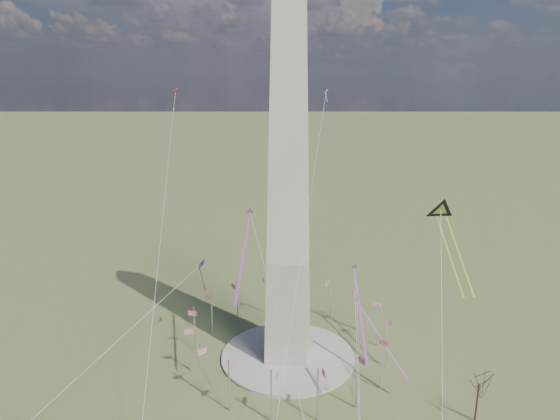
# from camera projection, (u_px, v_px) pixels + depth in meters

# --- Properties ---
(ground) EXTENTS (2000.00, 2000.00, 0.00)m
(ground) POSITION_uv_depth(u_px,v_px,m) (288.00, 357.00, 135.16)
(ground) COLOR brown
(ground) RESTS_ON ground
(plaza) EXTENTS (36.00, 36.00, 0.80)m
(plaza) POSITION_uv_depth(u_px,v_px,m) (288.00, 356.00, 135.05)
(plaza) COLOR #B9B4A9
(plaza) RESTS_ON ground
(washington_monument) EXTENTS (15.56, 15.56, 100.00)m
(washington_monument) POSITION_uv_depth(u_px,v_px,m) (289.00, 185.00, 122.45)
(washington_monument) COLOR #BEB09F
(washington_monument) RESTS_ON plaza
(flagpole_ring) EXTENTS (54.40, 54.40, 13.00)m
(flagpole_ring) POSITION_uv_depth(u_px,v_px,m) (288.00, 333.00, 133.23)
(flagpole_ring) COLOR silver
(flagpole_ring) RESTS_ON ground
(tree_near) EXTENTS (8.07, 8.07, 14.12)m
(tree_near) POSITION_uv_depth(u_px,v_px,m) (479.00, 381.00, 107.90)
(tree_near) COLOR #432F28
(tree_near) RESTS_ON ground
(kite_delta_black) EXTENTS (10.12, 22.25, 18.13)m
(kite_delta_black) POSITION_uv_depth(u_px,v_px,m) (442.00, 215.00, 124.55)
(kite_delta_black) COLOR black
(kite_delta_black) RESTS_ON ground
(kite_diamond_purple) EXTENTS (2.10, 3.16, 9.63)m
(kite_diamond_purple) POSITION_uv_depth(u_px,v_px,m) (202.00, 267.00, 135.19)
(kite_diamond_purple) COLOR #421D83
(kite_diamond_purple) RESTS_ON ground
(kite_streamer_left) EXTENTS (5.03, 22.01, 15.19)m
(kite_streamer_left) POSITION_uv_depth(u_px,v_px,m) (358.00, 299.00, 117.97)
(kite_streamer_left) COLOR #F04C25
(kite_streamer_left) RESTS_ON ground
(kite_streamer_mid) EXTENTS (2.84, 23.03, 15.80)m
(kite_streamer_mid) POSITION_uv_depth(u_px,v_px,m) (245.00, 241.00, 118.32)
(kite_streamer_mid) COLOR #F04C25
(kite_streamer_mid) RESTS_ON ground
(kite_streamer_right) EXTENTS (13.53, 16.04, 13.60)m
(kite_streamer_right) POSITION_uv_depth(u_px,v_px,m) (374.00, 327.00, 123.77)
(kite_streamer_right) COLOR #F04C25
(kite_streamer_right) RESTS_ON ground
(kite_small_red) EXTENTS (1.39, 2.07, 4.41)m
(kite_small_red) POSITION_uv_depth(u_px,v_px,m) (175.00, 93.00, 158.75)
(kite_small_red) COLOR red
(kite_small_red) RESTS_ON ground
(kite_small_white) EXTENTS (1.34, 1.89, 3.93)m
(kite_small_white) POSITION_uv_depth(u_px,v_px,m) (326.00, 93.00, 160.57)
(kite_small_white) COLOR white
(kite_small_white) RESTS_ON ground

